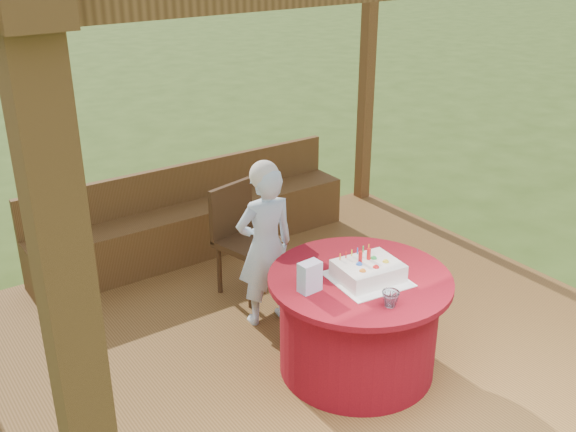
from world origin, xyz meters
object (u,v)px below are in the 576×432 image
object	(u,v)px
bench	(195,225)
gift_bag	(310,277)
birthday_cake	(368,271)
elderly_woman	(265,243)
drinking_glass	(390,299)
table	(358,322)
chair	(242,234)

from	to	relation	value
bench	gift_bag	bearing A→B (deg)	-98.30
birthday_cake	gift_bag	bearing A→B (deg)	165.65
elderly_woman	drinking_glass	distance (m)	1.24
bench	birthday_cake	world-z (taller)	birthday_cake
table	bench	bearing A→B (deg)	91.56
birthday_cake	drinking_glass	distance (m)	0.34
elderly_woman	gift_bag	distance (m)	0.85
gift_bag	birthday_cake	bearing A→B (deg)	-17.92
elderly_woman	birthday_cake	xyz separation A→B (m)	(0.19, -0.91, 0.11)
elderly_woman	bench	bearing A→B (deg)	85.26
chair	elderly_woman	size ratio (longest dim) A/B	0.70
birthday_cake	drinking_glass	world-z (taller)	birthday_cake
birthday_cake	table	bearing A→B (deg)	104.59
elderly_woman	drinking_glass	bearing A→B (deg)	-86.25
bench	drinking_glass	size ratio (longest dim) A/B	28.58
table	gift_bag	world-z (taller)	gift_bag
chair	table	bearing A→B (deg)	-87.39
gift_bag	chair	bearing A→B (deg)	73.11
table	drinking_glass	bearing A→B (deg)	-103.44
drinking_glass	gift_bag	bearing A→B (deg)	124.12
chair	elderly_woman	xyz separation A→B (m)	(-0.11, -0.50, 0.15)
chair	birthday_cake	xyz separation A→B (m)	(0.08, -1.41, 0.26)
elderly_woman	gift_bag	bearing A→B (deg)	-104.03
drinking_glass	table	bearing A→B (deg)	76.56
table	elderly_woman	xyz separation A→B (m)	(-0.17, 0.85, 0.29)
chair	elderly_woman	distance (m)	0.54
elderly_woman	birthday_cake	distance (m)	0.94
bench	table	xyz separation A→B (m)	(0.06, -2.19, 0.09)
table	gift_bag	distance (m)	0.58
bench	gift_bag	size ratio (longest dim) A/B	15.47
gift_bag	bench	bearing A→B (deg)	78.13
drinking_glass	birthday_cake	bearing A→B (deg)	71.88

